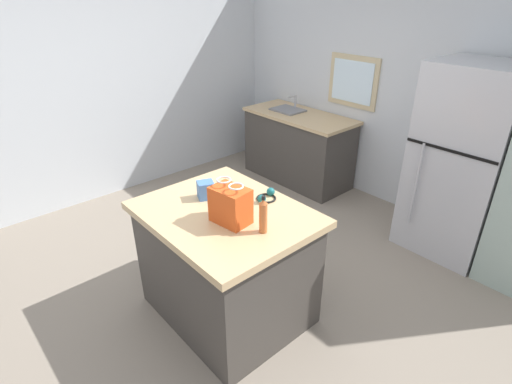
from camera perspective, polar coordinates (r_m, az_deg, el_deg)
name	(u,v)px	position (r m, az deg, el deg)	size (l,w,h in m)	color
ground	(234,286)	(3.64, -3.10, -13.25)	(5.97, 5.97, 0.00)	gray
back_wall	(405,88)	(4.79, 20.49, 13.78)	(4.98, 0.13, 2.76)	silver
left_wall	(94,83)	(5.07, -22.05, 14.21)	(0.10, 4.89, 2.76)	silver
kitchen_island	(227,263)	(3.13, -4.18, -10.08)	(1.24, 0.99, 0.93)	#423D38
refrigerator	(462,163)	(4.18, 27.33, 3.70)	(0.79, 0.75, 1.81)	#B7B7BC
sink_counter	(298,147)	(5.38, 5.98, 6.47)	(1.47, 0.68, 1.09)	#423D38
shopping_bag	(230,205)	(2.68, -3.66, -1.85)	(0.28, 0.21, 0.30)	#DB511E
small_box	(206,190)	(3.03, -7.17, 0.29)	(0.11, 0.12, 0.13)	#4775B7
bottle	(263,216)	(2.57, 1.04, -3.42)	(0.05, 0.05, 0.27)	#C66633
ear_defenders	(266,196)	(3.01, 1.48, -0.62)	(0.19, 0.19, 0.06)	black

